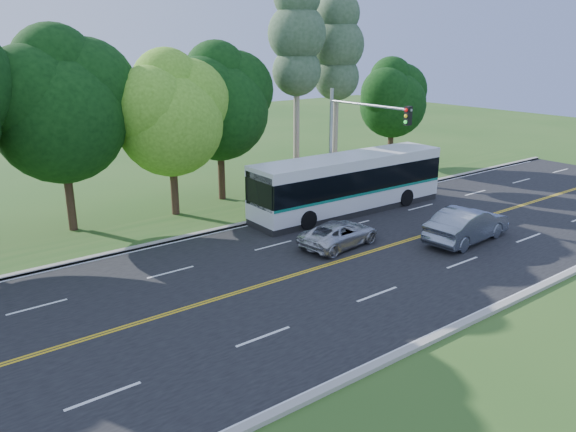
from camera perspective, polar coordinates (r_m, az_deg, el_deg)
ground at (r=25.30m, az=4.11°, el=-4.98°), size 120.00×120.00×0.00m
road at (r=25.30m, az=4.11°, el=-4.96°), size 60.00×14.00×0.02m
curb_north at (r=30.65m, az=-4.74°, el=-0.82°), size 60.00×0.30×0.15m
curb_south at (r=20.98m, az=17.34°, el=-10.48°), size 60.00×0.30×0.15m
grass_verge at (r=32.16m, az=-6.53°, el=-0.04°), size 60.00×4.00×0.10m
lane_markings at (r=25.23m, az=3.95°, el=-4.99°), size 57.60×13.82×0.00m
tree_row at (r=31.51m, az=-18.20°, el=11.27°), size 44.70×9.10×13.84m
bougainvillea_hedge at (r=35.41m, az=4.16°, el=2.76°), size 9.50×2.25×1.50m
traffic_signal at (r=32.18m, az=6.65°, el=8.42°), size 0.42×6.10×7.00m
transit_bus at (r=32.86m, az=6.20°, el=3.24°), size 12.64×2.99×3.29m
sedan at (r=29.25m, az=17.73°, el=-0.85°), size 5.33×2.23×1.71m
suv at (r=27.44m, az=5.26°, el=-1.81°), size 4.59×2.54×1.22m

